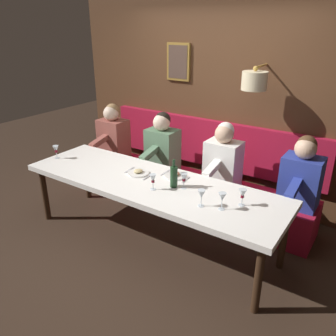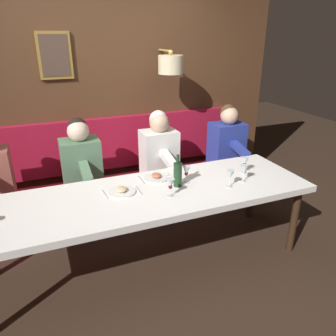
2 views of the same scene
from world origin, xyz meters
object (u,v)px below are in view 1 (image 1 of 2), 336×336
diner_far (113,133)px  wine_glass_5 (153,179)px  diner_near (223,158)px  wine_glass_1 (222,198)px  wine_glass_2 (201,195)px  diner_nearest (302,175)px  wine_glass_0 (56,149)px  dining_table (150,186)px  diner_middle (162,144)px  wine_glass_3 (243,194)px  wine_bottle (174,176)px  wine_glass_4 (184,178)px

diner_far → wine_glass_5: size_ratio=4.82×
diner_near → wine_glass_1: size_ratio=4.82×
diner_near → wine_glass_2: diner_near is taller
diner_nearest → diner_far: size_ratio=1.00×
wine_glass_0 → diner_near: bearing=-60.9°
dining_table → diner_far: bearing=56.3°
diner_middle → wine_glass_5: diner_middle is taller
wine_glass_1 → wine_glass_5: same height
wine_glass_1 → wine_glass_3: same height
diner_near → wine_glass_1: bearing=-155.1°
dining_table → diner_nearest: (0.88, -1.33, 0.13)m
wine_glass_3 → wine_bottle: 0.73m
wine_glass_5 → diner_near: bearing=-15.4°
wine_glass_4 → wine_bottle: (-0.03, 0.10, 0.00)m
dining_table → wine_glass_2: wine_glass_2 is taller
wine_bottle → diner_near: bearing=-9.4°
wine_glass_5 → wine_glass_4: bearing=-50.4°
diner_nearest → wine_bottle: 1.35m
diner_middle → diner_far: (0.00, 0.87, 0.00)m
wine_glass_3 → wine_glass_5: 0.89m
wine_glass_1 → wine_glass_3: 0.21m
diner_near → wine_glass_4: diner_near is taller
diner_nearest → diner_far: bearing=90.0°
dining_table → wine_glass_4: (0.06, -0.38, 0.17)m
diner_far → wine_glass_2: bearing=-117.4°
diner_nearest → diner_near: bearing=90.0°
diner_near → wine_glass_5: size_ratio=4.82×
wine_glass_0 → wine_glass_3: 2.37m
diner_middle → diner_far: bearing=90.0°
diner_far → wine_glass_5: diner_far is taller
wine_glass_0 → wine_bottle: size_ratio=0.55×
wine_glass_4 → wine_glass_5: size_ratio=1.00×
diner_nearest → diner_far: same height
diner_middle → wine_glass_4: bearing=-134.5°
diner_nearest → wine_glass_4: bearing=131.1°
dining_table → diner_near: 0.99m
diner_near → wine_glass_0: 2.03m
wine_glass_3 → wine_glass_5: size_ratio=1.00×
diner_near → wine_glass_3: diner_near is taller
wine_glass_1 → wine_glass_2: bearing=105.8°
diner_middle → wine_bottle: (-0.85, -0.74, 0.04)m
diner_nearest → wine_glass_0: 2.85m
diner_nearest → wine_glass_2: bearing=149.5°
wine_bottle → wine_glass_0: bearing=94.7°
wine_glass_2 → wine_glass_5: 0.56m
wine_glass_2 → wine_glass_3: 0.37m
diner_far → wine_glass_3: (-0.83, -2.33, 0.04)m
wine_glass_1 → wine_glass_0: bearing=89.7°
wine_glass_1 → wine_glass_3: (0.17, -0.12, -0.00)m
wine_glass_0 → wine_glass_2: size_ratio=1.00×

